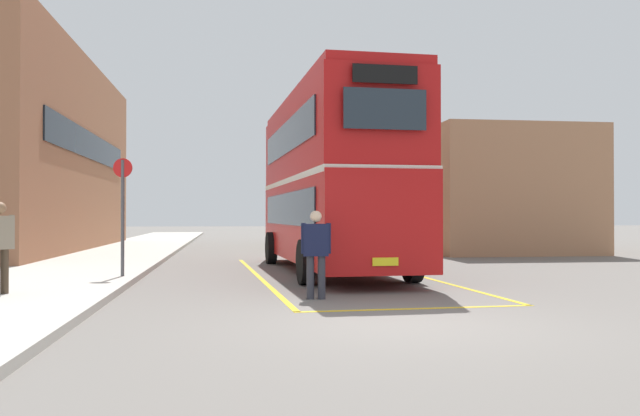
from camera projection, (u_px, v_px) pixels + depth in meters
name	position (u px, v px, depth m)	size (l,w,h in m)	color
ground_plane	(297.00, 258.00, 23.55)	(135.60, 135.60, 0.00)	#66605B
sidewalk_left	(121.00, 254.00, 25.04)	(4.00, 57.60, 0.14)	#B2ADA3
brick_building_left	(12.00, 155.00, 26.82)	(6.26, 18.75, 7.97)	#9E6647
depot_building_right	(452.00, 196.00, 33.01)	(6.45, 17.80, 5.03)	#AD7A56
double_decker_bus	(330.00, 179.00, 17.81)	(3.15, 10.43, 4.75)	black
single_deck_bus	(339.00, 213.00, 33.19)	(3.67, 10.17, 3.02)	black
pedestrian_boarding	(316.00, 248.00, 12.00)	(0.55, 0.27, 1.62)	#2D2D38
bus_stop_sign	(123.00, 205.00, 15.01)	(0.44, 0.11, 2.70)	#4C4C51
bay_marking_yellow	(344.00, 278.00, 15.90)	(4.78, 12.53, 0.01)	gold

